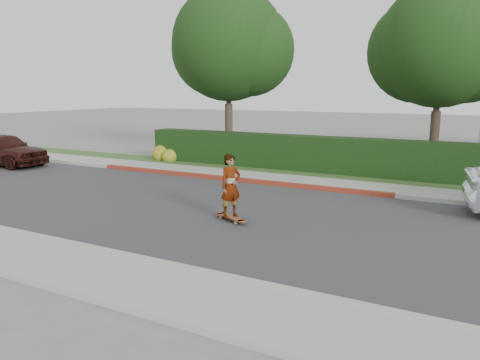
# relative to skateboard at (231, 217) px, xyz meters

# --- Properties ---
(ground) EXTENTS (120.00, 120.00, 0.00)m
(ground) POSITION_rel_skateboard_xyz_m (2.25, 0.63, -0.11)
(ground) COLOR slate
(ground) RESTS_ON ground
(road) EXTENTS (60.00, 8.00, 0.01)m
(road) POSITION_rel_skateboard_xyz_m (2.25, 0.63, -0.10)
(road) COLOR #2D2D30
(road) RESTS_ON ground
(curb_near) EXTENTS (60.00, 0.20, 0.15)m
(curb_near) POSITION_rel_skateboard_xyz_m (2.25, -3.47, -0.03)
(curb_near) COLOR #9E9E99
(curb_near) RESTS_ON ground
(sidewalk_near) EXTENTS (60.00, 1.60, 0.12)m
(sidewalk_near) POSITION_rel_skateboard_xyz_m (2.25, -4.37, -0.05)
(sidewalk_near) COLOR gray
(sidewalk_near) RESTS_ON ground
(curb_far) EXTENTS (60.00, 0.20, 0.15)m
(curb_far) POSITION_rel_skateboard_xyz_m (2.25, 4.73, -0.03)
(curb_far) COLOR #9E9E99
(curb_far) RESTS_ON ground
(curb_red_section) EXTENTS (12.00, 0.21, 0.15)m
(curb_red_section) POSITION_rel_skateboard_xyz_m (-2.75, 4.73, -0.03)
(curb_red_section) COLOR maroon
(curb_red_section) RESTS_ON ground
(sidewalk_far) EXTENTS (60.00, 1.60, 0.12)m
(sidewalk_far) POSITION_rel_skateboard_xyz_m (2.25, 5.63, -0.05)
(sidewalk_far) COLOR gray
(sidewalk_far) RESTS_ON ground
(planting_strip) EXTENTS (60.00, 1.60, 0.10)m
(planting_strip) POSITION_rel_skateboard_xyz_m (2.25, 7.23, -0.06)
(planting_strip) COLOR #2D4C1E
(planting_strip) RESTS_ON ground
(hedge) EXTENTS (15.00, 1.00, 1.50)m
(hedge) POSITION_rel_skateboard_xyz_m (-0.75, 7.83, 0.64)
(hedge) COLOR black
(hedge) RESTS_ON ground
(flowering_shrub) EXTENTS (1.40, 1.00, 0.90)m
(flowering_shrub) POSITION_rel_skateboard_xyz_m (-7.76, 7.36, 0.23)
(flowering_shrub) COLOR #2D4C19
(flowering_shrub) RESTS_ON ground
(tree_left) EXTENTS (5.99, 5.21, 8.00)m
(tree_left) POSITION_rel_skateboard_xyz_m (-5.26, 9.32, 5.16)
(tree_left) COLOR #33261C
(tree_left) RESTS_ON ground
(tree_center) EXTENTS (5.66, 4.84, 7.44)m
(tree_center) POSITION_rel_skateboard_xyz_m (3.74, 9.82, 4.80)
(tree_center) COLOR #33261C
(tree_center) RESTS_ON ground
(skateboard) EXTENTS (1.20, 0.72, 0.11)m
(skateboard) POSITION_rel_skateboard_xyz_m (0.00, 0.00, 0.00)
(skateboard) COLOR gold
(skateboard) RESTS_ON ground
(skateboarder) EXTENTS (0.60, 0.70, 1.62)m
(skateboarder) POSITION_rel_skateboard_xyz_m (0.00, 0.00, 0.83)
(skateboarder) COLOR white
(skateboarder) RESTS_ON skateboard
(car_maroon) EXTENTS (4.40, 1.95, 1.47)m
(car_maroon) POSITION_rel_skateboard_xyz_m (-13.39, 3.06, 0.63)
(car_maroon) COLOR #341510
(car_maroon) RESTS_ON ground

